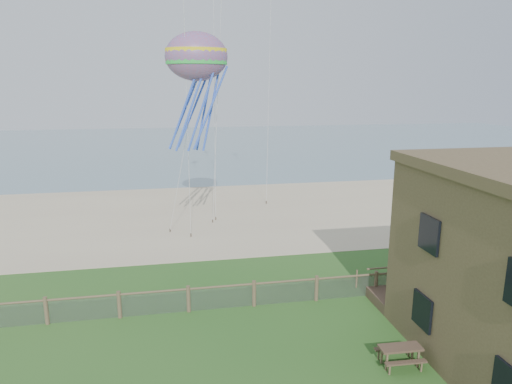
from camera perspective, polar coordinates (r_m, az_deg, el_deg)
sand_beach at (r=36.63m, az=-4.74°, el=-2.67°), size 72.00×20.00×0.02m
ocean at (r=79.78m, az=-8.04°, el=5.86°), size 160.00×68.00×0.02m
chainlink_fence at (r=21.56m, az=-0.24°, el=-12.75°), size 36.20×0.20×1.25m
picnic_table at (r=18.41m, az=17.52°, el=-19.10°), size 1.58×1.22×0.65m
octopus_kite at (r=27.97m, az=-7.33°, el=12.55°), size 4.10×3.30×7.44m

